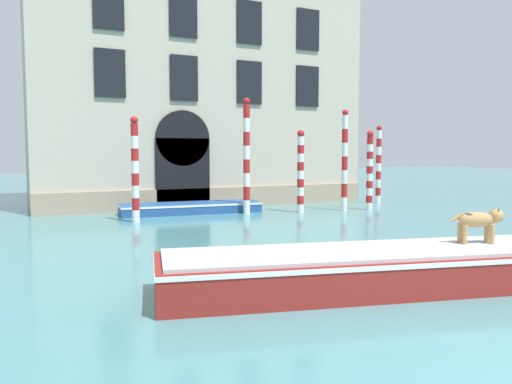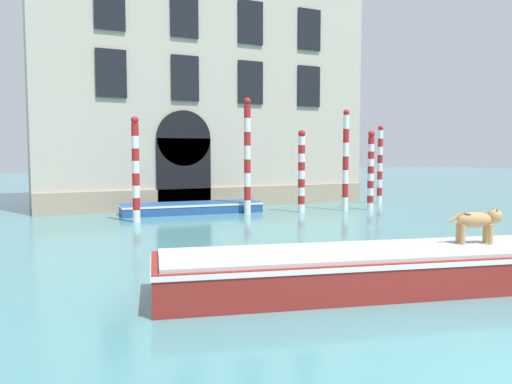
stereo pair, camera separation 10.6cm
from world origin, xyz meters
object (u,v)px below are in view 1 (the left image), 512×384
Objects in this scene: dog_on_deck at (480,220)px; boat_foreground at (375,268)px; mooring_pole_4 at (370,170)px; mooring_pole_0 at (379,164)px; mooring_pole_3 at (135,169)px; mooring_pole_5 at (247,156)px; boat_moored_near_palazzo at (191,208)px; mooring_pole_2 at (301,171)px; mooring_pole_1 at (345,160)px.

boat_foreground is at bearing -166.89° from dog_on_deck.
dog_on_deck is 11.58m from mooring_pole_4.
mooring_pole_0 is (7.50, 12.02, 0.70)m from dog_on_deck.
mooring_pole_0 is 11.68m from mooring_pole_3.
dog_on_deck is 0.21× the size of mooring_pole_5.
boat_moored_near_palazzo is at bearing 162.82° from mooring_pole_4.
boat_foreground is 2.38× the size of mooring_pole_4.
mooring_pole_2 is (-5.04, -1.38, -0.18)m from mooring_pole_0.
mooring_pole_0 is at bearing 6.68° from mooring_pole_3.
boat_moored_near_palazzo is 1.36× the size of mooring_pole_1.
dog_on_deck is 10.93m from mooring_pole_2.
boat_foreground is 2.38× the size of mooring_pole_2.
mooring_pole_0 reaches higher than mooring_pole_4.
boat_moored_near_palazzo is 1.71× the size of mooring_pole_4.
mooring_pole_1 is at bearing -11.29° from mooring_pole_5.
mooring_pole_4 is (9.62, -0.49, -0.16)m from mooring_pole_3.
boat_moored_near_palazzo is at bearing 33.77° from mooring_pole_3.
boat_moored_near_palazzo is at bearing 156.86° from mooring_pole_2.
mooring_pole_1 is at bearing 90.68° from dog_on_deck.
boat_moored_near_palazzo is 3.03m from mooring_pole_5.
boat_foreground is 2.29m from dog_on_deck.
boat_moored_near_palazzo is 1.55× the size of mooring_pole_3.
mooring_pole_4 is at bearing -12.27° from boat_moored_near_palazzo.
mooring_pole_5 is (2.48, 10.82, 1.90)m from boat_foreground.
mooring_pole_3 is (-11.60, -1.36, -0.01)m from mooring_pole_0.
boat_foreground is 2.15× the size of mooring_pole_0.
dog_on_deck is at bearing -118.46° from mooring_pole_4.
mooring_pole_1 is at bearing -1.70° from mooring_pole_3.
mooring_pole_0 is 1.11× the size of mooring_pole_4.
mooring_pole_0 is 1.11× the size of mooring_pole_2.
boat_foreground is 12.08m from mooring_pole_1.
mooring_pole_0 is at bearing 15.29° from mooring_pole_2.
mooring_pole_2 is 0.91× the size of mooring_pole_3.
mooring_pole_2 is at bearing -164.71° from mooring_pole_0.
mooring_pole_3 reaches higher than boat_foreground.
boat_foreground reaches higher than boat_moored_near_palazzo.
dog_on_deck is 0.29× the size of mooring_pole_2.
dog_on_deck is at bearing -91.79° from mooring_pole_5.
mooring_pole_1 is at bearing 167.88° from mooring_pole_4.
mooring_pole_1 reaches higher than mooring_pole_3.
mooring_pole_5 is (-4.06, 0.81, 0.18)m from mooring_pole_1.
boat_foreground is 11.98m from boat_moored_near_palazzo.
mooring_pole_1 is 2.02m from mooring_pole_2.
boat_moored_near_palazzo is 3.46m from mooring_pole_3.
mooring_pole_4 reaches higher than boat_foreground.
mooring_pole_2 is (2.46, 10.64, 0.52)m from dog_on_deck.
mooring_pole_1 is (5.98, -1.95, 1.88)m from boat_moored_near_palazzo.
mooring_pole_1 reaches higher than mooring_pole_2.
mooring_pole_0 is 1.01× the size of mooring_pole_3.
mooring_pole_0 is 5.23m from mooring_pole_2.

